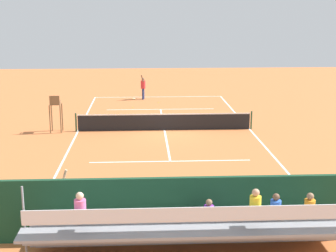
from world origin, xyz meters
TOP-DOWN VIEW (x-y plane):
  - ground_plane at (0.00, 0.00)m, footprint 60.00×60.00m
  - court_line_markings at (0.00, -0.04)m, footprint 10.10×22.20m
  - tennis_net at (0.00, 0.00)m, footprint 10.30×0.10m
  - backdrop_wall at (0.00, 14.00)m, footprint 18.00×0.16m
  - bleacher_stand at (-0.09, 15.37)m, footprint 9.06×2.40m
  - umpire_chair at (6.20, 0.14)m, footprint 0.67×0.67m
  - courtside_bench at (-1.82, 13.27)m, footprint 1.80×0.40m
  - equipment_bag at (-0.40, 13.40)m, footprint 0.90×0.36m
  - tennis_player at (1.20, -10.02)m, footprint 0.44×0.56m
  - tennis_racket at (1.90, -10.29)m, footprint 0.49×0.54m
  - tennis_ball_near at (1.94, -6.73)m, footprint 0.07×0.07m
  - tennis_ball_far at (0.07, -8.48)m, footprint 0.07×0.07m
  - line_judge at (3.81, 13.07)m, footprint 0.36×0.53m

SIDE VIEW (x-z plane):
  - ground_plane at x=0.00m, z-range 0.00..0.00m
  - court_line_markings at x=0.00m, z-range 0.00..0.01m
  - tennis_racket at x=1.90m, z-range 0.00..0.03m
  - tennis_ball_near at x=1.94m, z-range 0.00..0.07m
  - tennis_ball_far at x=0.07m, z-range 0.00..0.07m
  - equipment_bag at x=-0.40m, z-range 0.00..0.36m
  - tennis_net at x=0.00m, z-range -0.03..1.04m
  - courtside_bench at x=-1.82m, z-range 0.09..1.02m
  - bleacher_stand at x=-0.09m, z-range -0.31..2.17m
  - backdrop_wall at x=0.00m, z-range 0.00..2.00m
  - tennis_player at x=1.20m, z-range 0.05..1.98m
  - line_judge at x=3.81m, z-range 0.05..1.98m
  - umpire_chair at x=6.20m, z-range 0.24..2.38m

